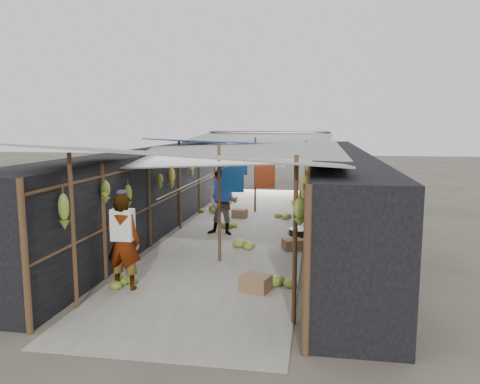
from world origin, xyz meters
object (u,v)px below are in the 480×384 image
Objects in this scene: crate_near at (256,284)px; shopper_blue at (223,202)px; vendor_elderly at (123,242)px; vendor_seated at (304,201)px; black_basin at (301,232)px.

shopper_blue is at bearing 126.69° from crate_near.
vendor_seated is (3.08, 8.05, -0.48)m from vendor_elderly.
vendor_elderly is 2.13× the size of vendor_seated.
vendor_seated reaches higher than crate_near.
crate_near is 2.54m from vendor_elderly.
vendor_elderly is (-2.42, -0.27, 0.75)m from crate_near.
shopper_blue reaches higher than crate_near.
vendor_elderly is 0.99× the size of shopper_blue.
shopper_blue is (0.94, 4.52, 0.01)m from vendor_elderly.
black_basin is 0.78× the size of vendor_seated.
crate_near is at bearing -65.59° from shopper_blue.
shopper_blue is 2.16× the size of vendor_seated.
black_basin is 0.37× the size of vendor_elderly.
crate_near is 0.77× the size of black_basin.
shopper_blue is (-2.14, -0.25, 0.82)m from black_basin.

